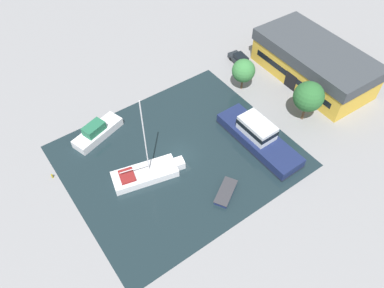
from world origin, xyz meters
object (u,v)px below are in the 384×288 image
(parked_car, at_px, (240,60))
(cabin_boat, at_px, (97,132))
(quay_tree_by_water, at_px, (309,97))
(small_dinghy, at_px, (226,192))
(warehouse_building, at_px, (314,63))
(sailboat_moored, at_px, (146,173))
(quay_tree_near_building, at_px, (244,71))
(motor_cruiser, at_px, (258,136))

(parked_car, xyz_separation_m, cabin_boat, (1.11, -27.56, 0.05))
(quay_tree_by_water, height_order, small_dinghy, quay_tree_by_water)
(warehouse_building, relative_size, quay_tree_by_water, 3.05)
(small_dinghy, relative_size, cabin_boat, 0.57)
(cabin_boat, bearing_deg, quay_tree_by_water, 43.68)
(quay_tree_by_water, relative_size, small_dinghy, 1.44)
(warehouse_building, xyz_separation_m, parked_car, (-9.70, -7.07, -2.10))
(warehouse_building, distance_m, sailboat_moored, 32.80)
(warehouse_building, distance_m, quay_tree_near_building, 12.02)
(quay_tree_by_water, bearing_deg, warehouse_building, 126.11)
(motor_cruiser, xyz_separation_m, small_dinghy, (4.17, -9.09, -0.96))
(motor_cruiser, height_order, cabin_boat, motor_cruiser)
(small_dinghy, bearing_deg, quay_tree_by_water, -108.97)
(quay_tree_by_water, distance_m, motor_cruiser, 9.19)
(quay_tree_by_water, relative_size, motor_cruiser, 0.48)
(quay_tree_by_water, distance_m, parked_car, 16.16)
(motor_cruiser, height_order, small_dinghy, motor_cruiser)
(parked_car, bearing_deg, small_dinghy, -128.11)
(quay_tree_near_building, distance_m, cabin_boat, 24.00)
(quay_tree_near_building, xyz_separation_m, motor_cruiser, (10.13, -5.79, -2.28))
(motor_cruiser, bearing_deg, parked_car, 56.90)
(parked_car, height_order, sailboat_moored, sailboat_moored)
(parked_car, xyz_separation_m, small_dinghy, (19.46, -18.93, -0.54))
(warehouse_building, bearing_deg, small_dinghy, -67.62)
(sailboat_moored, relative_size, small_dinghy, 2.88)
(quay_tree_by_water, height_order, motor_cruiser, quay_tree_by_water)
(warehouse_building, xyz_separation_m, quay_tree_by_water, (6.02, -8.26, 1.43))
(small_dinghy, bearing_deg, quay_tree_near_building, -77.03)
(warehouse_building, relative_size, sailboat_moored, 1.53)
(parked_car, xyz_separation_m, motor_cruiser, (15.29, -9.83, 0.43))
(quay_tree_by_water, xyz_separation_m, cabin_boat, (-14.61, -26.37, -3.48))
(sailboat_moored, xyz_separation_m, motor_cruiser, (3.99, 15.78, 0.58))
(quay_tree_by_water, height_order, sailboat_moored, sailboat_moored)
(sailboat_moored, bearing_deg, cabin_boat, -155.30)
(sailboat_moored, relative_size, motor_cruiser, 0.96)
(quay_tree_near_building, height_order, parked_car, quay_tree_near_building)
(quay_tree_near_building, xyz_separation_m, cabin_boat, (-4.05, -23.51, -2.65))
(quay_tree_near_building, distance_m, small_dinghy, 20.89)
(parked_car, relative_size, sailboat_moored, 0.37)
(warehouse_building, relative_size, cabin_boat, 2.50)
(sailboat_moored, bearing_deg, parked_car, 127.73)
(quay_tree_near_building, distance_m, quay_tree_by_water, 10.97)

